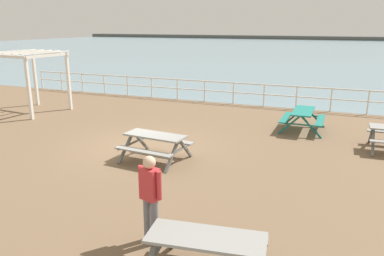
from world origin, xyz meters
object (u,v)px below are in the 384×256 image
object	(u,v)px
picnic_table_mid_centre	(303,115)
visitor	(150,194)
picnic_table_near_left	(206,248)
lattice_pergola	(31,68)
picnic_table_near_right	(155,141)

from	to	relation	value
picnic_table_mid_centre	visitor	bearing A→B (deg)	169.11
picnic_table_near_left	lattice_pergola	world-z (taller)	lattice_pergola
lattice_pergola	visitor	bearing A→B (deg)	-31.39
picnic_table_near_right	lattice_pergola	world-z (taller)	lattice_pergola
picnic_table_near_left	visitor	bearing A→B (deg)	144.89
visitor	lattice_pergola	size ratio (longest dim) A/B	0.60
picnic_table_mid_centre	visitor	size ratio (longest dim) A/B	1.09
picnic_table_mid_centre	lattice_pergola	xyz separation A→B (m)	(-11.68, -1.32, 1.41)
picnic_table_mid_centre	visitor	world-z (taller)	visitor
picnic_table_near_left	picnic_table_near_right	bearing A→B (deg)	117.34
visitor	picnic_table_near_left	bearing A→B (deg)	78.85
picnic_table_near_right	picnic_table_mid_centre	distance (m)	6.09
lattice_pergola	picnic_table_mid_centre	bearing A→B (deg)	11.76
picnic_table_near_right	visitor	size ratio (longest dim) A/B	1.16
picnic_table_near_right	visitor	bearing A→B (deg)	-58.45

